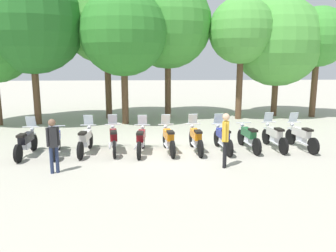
% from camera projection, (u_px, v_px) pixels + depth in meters
% --- Properties ---
extents(ground_plane, '(80.00, 80.00, 0.00)m').
position_uv_depth(ground_plane, '(169.00, 151.00, 13.21)').
color(ground_plane, '#ADA899').
extents(motorcycle_0, '(0.62, 2.19, 1.37)m').
position_uv_depth(motorcycle_0, '(26.00, 142.00, 12.55)').
color(motorcycle_0, black).
rests_on(motorcycle_0, ground_plane).
extents(motorcycle_1, '(0.63, 2.18, 0.99)m').
position_uv_depth(motorcycle_1, '(56.00, 141.00, 12.72)').
color(motorcycle_1, black).
rests_on(motorcycle_1, ground_plane).
extents(motorcycle_2, '(0.62, 2.19, 1.37)m').
position_uv_depth(motorcycle_2, '(85.00, 140.00, 12.90)').
color(motorcycle_2, black).
rests_on(motorcycle_2, ground_plane).
extents(motorcycle_3, '(0.62, 2.18, 1.37)m').
position_uv_depth(motorcycle_3, '(113.00, 139.00, 13.05)').
color(motorcycle_3, black).
rests_on(motorcycle_3, ground_plane).
extents(motorcycle_4, '(0.62, 2.19, 1.37)m').
position_uv_depth(motorcycle_4, '(141.00, 140.00, 12.92)').
color(motorcycle_4, black).
rests_on(motorcycle_4, ground_plane).
extents(motorcycle_5, '(0.62, 2.18, 1.37)m').
position_uv_depth(motorcycle_5, '(168.00, 139.00, 13.05)').
color(motorcycle_5, black).
rests_on(motorcycle_5, ground_plane).
extents(motorcycle_6, '(0.62, 2.19, 1.37)m').
position_uv_depth(motorcycle_6, '(196.00, 138.00, 13.15)').
color(motorcycle_6, black).
rests_on(motorcycle_6, ground_plane).
extents(motorcycle_7, '(0.62, 2.19, 1.37)m').
position_uv_depth(motorcycle_7, '(223.00, 138.00, 13.21)').
color(motorcycle_7, black).
rests_on(motorcycle_7, ground_plane).
extents(motorcycle_8, '(0.62, 2.19, 0.99)m').
position_uv_depth(motorcycle_8, '(248.00, 137.00, 13.40)').
color(motorcycle_8, black).
rests_on(motorcycle_8, ground_plane).
extents(motorcycle_9, '(0.62, 2.19, 1.37)m').
position_uv_depth(motorcycle_9, '(274.00, 136.00, 13.52)').
color(motorcycle_9, black).
rests_on(motorcycle_9, ground_plane).
extents(motorcycle_10, '(0.63, 2.18, 1.37)m').
position_uv_depth(motorcycle_10, '(301.00, 136.00, 13.49)').
color(motorcycle_10, black).
rests_on(motorcycle_10, ground_plane).
extents(person_0, '(0.39, 0.30, 1.73)m').
position_uv_depth(person_0, '(53.00, 142.00, 10.58)').
color(person_0, '#232D4C').
rests_on(person_0, ground_plane).
extents(person_1, '(0.30, 0.41, 1.81)m').
position_uv_depth(person_1, '(225.00, 136.00, 11.13)').
color(person_1, black).
rests_on(person_1, ground_plane).
extents(tree_1, '(5.58, 5.58, 8.24)m').
position_uv_depth(tree_1, '(31.00, 19.00, 17.52)').
color(tree_1, brown).
rests_on(tree_1, ground_plane).
extents(tree_2, '(5.17, 5.17, 8.30)m').
position_uv_depth(tree_2, '(106.00, 18.00, 19.17)').
color(tree_2, brown).
rests_on(tree_2, ground_plane).
extents(tree_3, '(4.55, 4.55, 7.10)m').
position_uv_depth(tree_3, '(123.00, 32.00, 17.74)').
color(tree_3, brown).
rests_on(tree_3, ground_plane).
extents(tree_4, '(5.03, 5.03, 7.90)m').
position_uv_depth(tree_4, '(168.00, 25.00, 19.61)').
color(tree_4, brown).
rests_on(tree_4, ground_plane).
extents(tree_5, '(3.70, 3.70, 6.85)m').
position_uv_depth(tree_5, '(242.00, 31.00, 19.16)').
color(tree_5, brown).
rests_on(tree_5, ground_plane).
extents(tree_6, '(5.24, 5.24, 7.06)m').
position_uv_depth(tree_6, '(278.00, 42.00, 20.30)').
color(tree_6, brown).
rests_on(tree_6, ground_plane).
extents(tree_7, '(3.46, 3.46, 6.43)m').
position_uv_depth(tree_7, '(318.00, 37.00, 19.89)').
color(tree_7, brown).
rests_on(tree_7, ground_plane).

